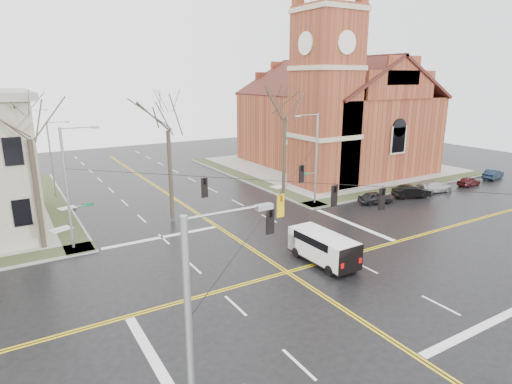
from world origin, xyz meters
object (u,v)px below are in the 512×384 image
cargo_van (321,245)px  parked_car_e (493,174)px  streetlight_north_a (52,156)px  tree_nw_near (168,124)px  streetlight_north_b (35,135)px  parked_car_c (434,187)px  church (332,108)px  parked_car_b (411,191)px  tree_nw_far (28,132)px  parked_car_a (376,197)px  signal_pole_sw (196,357)px  tree_ne (285,112)px  signal_pole_nw (69,185)px  signal_pole_ne (315,156)px  parked_car_d (469,181)px

cargo_van → parked_car_e: cargo_van is taller
streetlight_north_a → parked_car_e: 52.52m
cargo_van → tree_nw_near: size_ratio=0.46×
streetlight_north_b → parked_car_c: size_ratio=1.83×
church → parked_car_b: church is taller
streetlight_north_a → tree_nw_near: 16.60m
parked_car_b → tree_nw_far: bearing=101.7°
parked_car_a → tree_nw_near: 22.04m
parked_car_a → tree_nw_near: tree_nw_near is taller
signal_pole_sw → streetlight_north_b: size_ratio=1.12×
tree_ne → tree_nw_far: bearing=-176.8°
signal_pole_nw → signal_pole_sw: same height
signal_pole_ne → tree_ne: tree_ne is taller
parked_car_c → tree_ne: (-16.60, 5.76, 8.57)m
parked_car_a → tree_nw_near: bearing=87.5°
parked_car_a → parked_car_e: bearing=-76.7°
cargo_van → tree_ne: tree_ne is taller
streetlight_north_a → tree_nw_near: size_ratio=0.67×
church → signal_pole_sw: church is taller
parked_car_a → parked_car_d: bearing=-78.7°
church → signal_pole_ne: size_ratio=3.06×
tree_ne → streetlight_north_b: bearing=120.6°
church → parked_car_d: church is taller
parked_car_c → tree_ne: 19.55m
signal_pole_ne → signal_pole_sw: 32.28m
signal_pole_sw → parked_car_a: bearing=35.2°
tree_nw_far → tree_ne: bearing=3.2°
church → parked_car_e: 22.32m
signal_pole_ne → signal_pole_nw: size_ratio=1.00×
tree_ne → parked_car_e: bearing=-10.8°
parked_car_e → tree_nw_far: tree_nw_far is taller
parked_car_e → parked_car_b: bearing=80.9°
streetlight_north_a → cargo_van: (13.62, -27.81, -3.24)m
signal_pole_sw → parked_car_c: (37.32, 19.79, -4.31)m
parked_car_a → parked_car_b: 4.96m
signal_pole_sw → tree_nw_near: (8.56, 25.50, 3.69)m
signal_pole_nw → parked_car_e: signal_pole_nw is taller
signal_pole_ne → parked_car_a: signal_pole_ne is taller
signal_pole_nw → tree_ne: 21.30m
tree_nw_far → tree_ne: 22.82m
streetlight_north_a → streetlight_north_b: (0.00, 20.00, 0.00)m
streetlight_north_a → tree_ne: bearing=-34.8°
cargo_van → parked_car_b: cargo_van is taller
church → parked_car_b: (-2.80, -16.70, -7.77)m
tree_ne → parked_car_d: bearing=-14.9°
signal_pole_ne → tree_ne: 5.32m
parked_car_e → tree_ne: 30.36m
parked_car_b → parked_car_c: 4.04m
parked_car_d → tree_ne: size_ratio=0.26×
parked_car_a → tree_ne: tree_ne is taller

